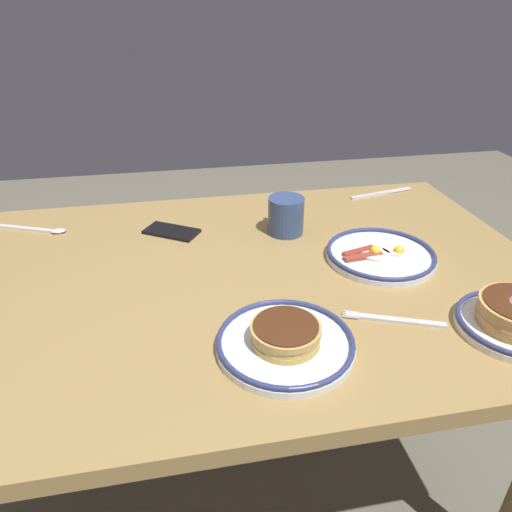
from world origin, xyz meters
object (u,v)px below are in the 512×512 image
(plate_center_pancakes, at_px, (285,340))
(coffee_mug, at_px, (285,215))
(fork_near, at_px, (393,320))
(tea_spoon, at_px, (41,230))
(cell_phone, at_px, (172,231))
(butter_knife, at_px, (382,193))
(plate_near_main, at_px, (380,254))

(plate_center_pancakes, distance_m, coffee_mug, 0.48)
(plate_center_pancakes, relative_size, coffee_mug, 1.98)
(fork_near, xyz_separation_m, tea_spoon, (0.77, -0.56, 0.00))
(plate_center_pancakes, distance_m, cell_phone, 0.55)
(butter_knife, height_order, tea_spoon, tea_spoon)
(plate_near_main, bearing_deg, tea_spoon, -20.57)
(plate_near_main, bearing_deg, butter_knife, -114.49)
(plate_near_main, height_order, plate_center_pancakes, plate_center_pancakes)
(coffee_mug, bearing_deg, fork_near, 105.06)
(plate_center_pancakes, bearing_deg, plate_near_main, -137.82)
(plate_near_main, distance_m, fork_near, 0.25)
(plate_near_main, distance_m, coffee_mug, 0.27)
(cell_phone, xyz_separation_m, butter_knife, (-0.68, -0.16, -0.00))
(plate_center_pancakes, distance_m, fork_near, 0.23)
(coffee_mug, bearing_deg, plate_near_main, 135.70)
(plate_center_pancakes, xyz_separation_m, tea_spoon, (0.54, -0.60, -0.01))
(fork_near, distance_m, butter_knife, 0.69)
(tea_spoon, bearing_deg, coffee_mug, 168.77)
(plate_near_main, relative_size, coffee_mug, 2.05)
(plate_near_main, bearing_deg, plate_center_pancakes, 42.18)
(plate_near_main, relative_size, fork_near, 1.36)
(plate_center_pancakes, bearing_deg, fork_near, -170.18)
(butter_knife, bearing_deg, plate_near_main, 65.51)
(coffee_mug, distance_m, tea_spoon, 0.67)
(cell_phone, bearing_deg, tea_spoon, 19.84)
(coffee_mug, distance_m, fork_near, 0.44)
(plate_center_pancakes, distance_m, butter_knife, 0.84)
(fork_near, bearing_deg, plate_near_main, -108.06)
(plate_center_pancakes, height_order, coffee_mug, coffee_mug)
(plate_near_main, bearing_deg, coffee_mug, -44.30)
(coffee_mug, relative_size, butter_knife, 0.56)
(plate_center_pancakes, bearing_deg, tea_spoon, -47.83)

